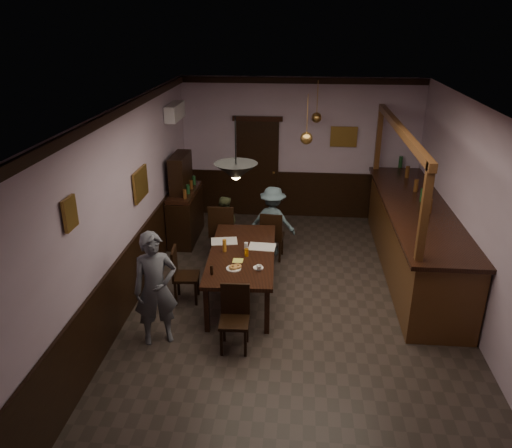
# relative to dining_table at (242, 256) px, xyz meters

# --- Properties ---
(room) EXTENTS (5.01, 8.01, 3.01)m
(room) POSITION_rel_dining_table_xyz_m (0.84, -0.46, 0.81)
(room) COLOR #2D2621
(room) RESTS_ON ground
(dining_table) EXTENTS (1.09, 2.24, 0.75)m
(dining_table) POSITION_rel_dining_table_xyz_m (0.00, 0.00, 0.00)
(dining_table) COLOR black
(dining_table) RESTS_ON ground
(chair_far_left) EXTENTS (0.46, 0.46, 1.05)m
(chair_far_left) POSITION_rel_dining_table_xyz_m (-0.50, 1.24, -0.11)
(chair_far_left) COLOR black
(chair_far_left) RESTS_ON ground
(chair_far_right) EXTENTS (0.43, 0.43, 0.92)m
(chair_far_right) POSITION_rel_dining_table_xyz_m (0.39, 1.29, -0.18)
(chair_far_right) COLOR black
(chair_far_right) RESTS_ON ground
(chair_near) EXTENTS (0.40, 0.40, 0.89)m
(chair_near) POSITION_rel_dining_table_xyz_m (0.06, -1.33, -0.20)
(chair_near) COLOR black
(chair_near) RESTS_ON ground
(chair_side) EXTENTS (0.42, 0.42, 0.88)m
(chair_side) POSITION_rel_dining_table_xyz_m (-0.91, -0.24, -0.20)
(chair_side) COLOR black
(chair_side) RESTS_ON ground
(person_standing) EXTENTS (0.69, 0.58, 1.60)m
(person_standing) POSITION_rel_dining_table_xyz_m (-1.00, -1.29, 0.12)
(person_standing) COLOR #565862
(person_standing) RESTS_ON ground
(person_seated_left) EXTENTS (0.58, 0.47, 1.11)m
(person_seated_left) POSITION_rel_dining_table_xyz_m (-0.51, 1.53, -0.13)
(person_seated_left) COLOR #4A5231
(person_seated_left) RESTS_ON ground
(person_seated_right) EXTENTS (0.92, 0.65, 1.30)m
(person_seated_right) POSITION_rel_dining_table_xyz_m (0.39, 1.57, -0.04)
(person_seated_right) COLOR slate
(person_seated_right) RESTS_ON ground
(newspaper_left) EXTENTS (0.47, 0.37, 0.01)m
(newspaper_left) POSITION_rel_dining_table_xyz_m (-0.33, 0.38, 0.07)
(newspaper_left) COLOR silver
(newspaper_left) RESTS_ON dining_table
(newspaper_right) EXTENTS (0.44, 0.33, 0.01)m
(newspaper_right) POSITION_rel_dining_table_xyz_m (0.29, 0.22, 0.07)
(newspaper_right) COLOR silver
(newspaper_right) RESTS_ON dining_table
(napkin) EXTENTS (0.16, 0.16, 0.00)m
(napkin) POSITION_rel_dining_table_xyz_m (-0.03, -0.29, 0.07)
(napkin) COLOR #E5E956
(napkin) RESTS_ON dining_table
(saucer) EXTENTS (0.15, 0.15, 0.01)m
(saucer) POSITION_rel_dining_table_xyz_m (0.30, -0.49, 0.07)
(saucer) COLOR white
(saucer) RESTS_ON dining_table
(coffee_cup) EXTENTS (0.08, 0.08, 0.07)m
(coffee_cup) POSITION_rel_dining_table_xyz_m (0.31, -0.57, 0.11)
(coffee_cup) COLOR white
(coffee_cup) RESTS_ON saucer
(pastry_plate) EXTENTS (0.22, 0.22, 0.01)m
(pastry_plate) POSITION_rel_dining_table_xyz_m (-0.06, -0.55, 0.07)
(pastry_plate) COLOR white
(pastry_plate) RESTS_ON dining_table
(pastry_ring_a) EXTENTS (0.13, 0.13, 0.04)m
(pastry_ring_a) POSITION_rel_dining_table_xyz_m (-0.06, -0.57, 0.10)
(pastry_ring_a) COLOR #C68C47
(pastry_ring_a) RESTS_ON pastry_plate
(pastry_ring_b) EXTENTS (0.13, 0.13, 0.04)m
(pastry_ring_b) POSITION_rel_dining_table_xyz_m (-0.01, -0.53, 0.10)
(pastry_ring_b) COLOR #C68C47
(pastry_ring_b) RESTS_ON pastry_plate
(soda_can) EXTENTS (0.07, 0.07, 0.12)m
(soda_can) POSITION_rel_dining_table_xyz_m (0.08, -0.12, 0.12)
(soda_can) COLOR orange
(soda_can) RESTS_ON dining_table
(beer_glass) EXTENTS (0.06, 0.06, 0.20)m
(beer_glass) POSITION_rel_dining_table_xyz_m (-0.27, 0.01, 0.16)
(beer_glass) COLOR #BF721E
(beer_glass) RESTS_ON dining_table
(water_glass) EXTENTS (0.06, 0.06, 0.15)m
(water_glass) POSITION_rel_dining_table_xyz_m (0.06, 0.04, 0.14)
(water_glass) COLOR silver
(water_glass) RESTS_ON dining_table
(pepper_mill) EXTENTS (0.04, 0.04, 0.14)m
(pepper_mill) POSITION_rel_dining_table_xyz_m (-0.34, -0.75, 0.13)
(pepper_mill) COLOR black
(pepper_mill) RESTS_ON dining_table
(sideboard) EXTENTS (0.46, 1.30, 1.72)m
(sideboard) POSITION_rel_dining_table_xyz_m (-1.38, 2.08, 0.00)
(sideboard) COLOR black
(sideboard) RESTS_ON ground
(bar_counter) EXTENTS (1.05, 4.50, 2.52)m
(bar_counter) POSITION_rel_dining_table_xyz_m (2.83, 1.11, -0.05)
(bar_counter) COLOR #462A12
(bar_counter) RESTS_ON ground
(door_back) EXTENTS (0.90, 0.06, 2.10)m
(door_back) POSITION_rel_dining_table_xyz_m (-0.06, 3.49, 0.36)
(door_back) COLOR black
(door_back) RESTS_ON ground
(ac_unit) EXTENTS (0.20, 0.85, 0.30)m
(ac_unit) POSITION_rel_dining_table_xyz_m (-1.54, 2.44, 1.76)
(ac_unit) COLOR white
(ac_unit) RESTS_ON ground
(picture_left_small) EXTENTS (0.04, 0.28, 0.36)m
(picture_left_small) POSITION_rel_dining_table_xyz_m (-1.62, -2.06, 1.46)
(picture_left_small) COLOR olive
(picture_left_small) RESTS_ON ground
(picture_left_large) EXTENTS (0.04, 0.62, 0.48)m
(picture_left_large) POSITION_rel_dining_table_xyz_m (-1.62, 0.34, 1.01)
(picture_left_large) COLOR olive
(picture_left_large) RESTS_ON ground
(picture_back) EXTENTS (0.55, 0.04, 0.42)m
(picture_back) POSITION_rel_dining_table_xyz_m (1.74, 3.50, 1.11)
(picture_back) COLOR olive
(picture_back) RESTS_ON ground
(pendant_iron) EXTENTS (0.56, 0.56, 0.82)m
(pendant_iron) POSITION_rel_dining_table_xyz_m (0.03, -0.80, 1.60)
(pendant_iron) COLOR black
(pendant_iron) RESTS_ON ground
(pendant_brass_mid) EXTENTS (0.20, 0.20, 0.81)m
(pendant_brass_mid) POSITION_rel_dining_table_xyz_m (0.94, 1.11, 1.61)
(pendant_brass_mid) COLOR #BF8C3F
(pendant_brass_mid) RESTS_ON ground
(pendant_brass_far) EXTENTS (0.20, 0.20, 0.81)m
(pendant_brass_far) POSITION_rel_dining_table_xyz_m (1.14, 2.89, 1.61)
(pendant_brass_far) COLOR #BF8C3F
(pendant_brass_far) RESTS_ON ground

